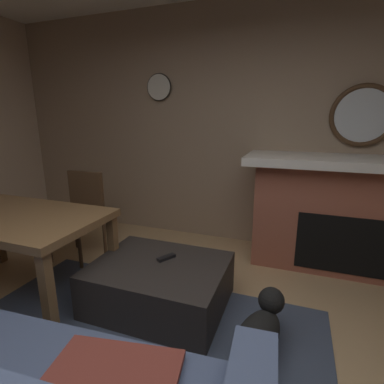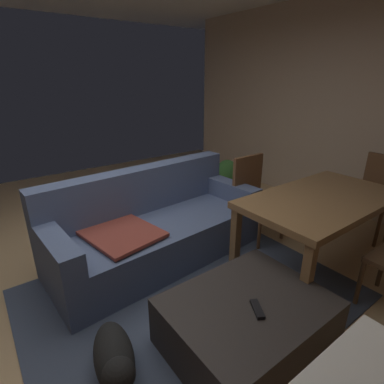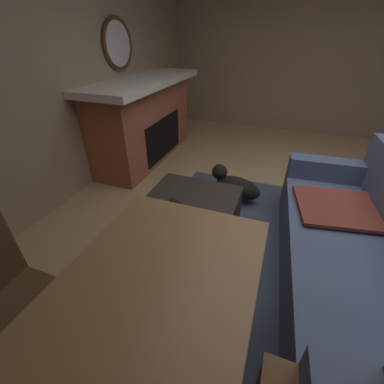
# 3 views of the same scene
# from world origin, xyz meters

# --- Properties ---
(wall_back_fireplace_side) EXTENTS (6.91, 0.12, 2.76)m
(wall_back_fireplace_side) POSITION_xyz_m (0.00, -2.66, 1.38)
(wall_back_fireplace_side) COLOR #9E846B
(wall_back_fireplace_side) RESTS_ON ground
(area_rug) EXTENTS (2.60, 2.00, 0.01)m
(area_rug) POSITION_xyz_m (0.45, -0.41, 0.01)
(area_rug) COLOR #3D475B
(area_rug) RESTS_ON ground
(fireplace) EXTENTS (2.14, 0.76, 1.14)m
(fireplace) POSITION_xyz_m (-1.10, -2.28, 0.58)
(fireplace) COLOR #9E5642
(fireplace) RESTS_ON ground
(round_wall_mirror) EXTENTS (0.62, 0.05, 0.62)m
(round_wall_mirror) POSITION_xyz_m (-1.10, -2.57, 1.52)
(round_wall_mirror) COLOR #4C331E
(ottoman_coffee_table) EXTENTS (1.05, 0.82, 0.37)m
(ottoman_coffee_table) POSITION_xyz_m (0.45, -1.06, 0.19)
(ottoman_coffee_table) COLOR #2D2826
(ottoman_coffee_table) RESTS_ON ground
(tv_remote) EXTENTS (0.12, 0.16, 0.02)m
(tv_remote) POSITION_xyz_m (0.42, -1.15, 0.39)
(tv_remote) COLOR black
(tv_remote) RESTS_ON ottoman_coffee_table
(dining_table) EXTENTS (1.56, 0.85, 0.74)m
(dining_table) POSITION_xyz_m (1.66, -0.79, 0.66)
(dining_table) COLOR brown
(dining_table) RESTS_ON ground
(dining_chair_south) EXTENTS (0.44, 0.44, 0.93)m
(dining_chair_south) POSITION_xyz_m (1.66, -1.61, 0.52)
(dining_chair_south) COLOR #513823
(dining_chair_south) RESTS_ON ground
(small_dog) EXTENTS (0.36, 0.61, 0.34)m
(small_dog) POSITION_xyz_m (-0.39, -0.78, 0.19)
(small_dog) COLOR black
(small_dog) RESTS_ON ground
(wall_clock) EXTENTS (0.33, 0.03, 0.33)m
(wall_clock) POSITION_xyz_m (1.14, -2.57, 1.86)
(wall_clock) COLOR silver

